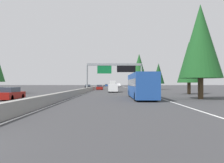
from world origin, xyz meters
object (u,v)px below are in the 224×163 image
object	(u,v)px
oncoming_far	(10,94)
conifer_right_foreground	(200,41)
sedan_near_right	(100,87)
pickup_mid_right	(119,85)
sedan_far_left	(106,85)
bus_far_right	(141,85)
conifer_right_mid	(159,74)
minivan_distant_b	(113,88)
box_truck_far_center	(113,84)
conifer_right_far	(139,67)
sign_gantry_overhead	(115,69)
oncoming_near	(88,87)
bus_near_center	(113,84)
sedan_mid_center	(113,87)
conifer_right_near	(189,62)

from	to	relation	value
oncoming_far	conifer_right_foreground	xyz separation A→B (m)	(1.43, -22.55, 6.36)
sedan_near_right	pickup_mid_right	bearing A→B (deg)	-6.71
sedan_far_left	oncoming_far	world-z (taller)	same
bus_far_right	conifer_right_mid	size ratio (longest dim) A/B	1.42
minivan_distant_b	box_truck_far_center	distance (m)	68.60
conifer_right_foreground	conifer_right_far	size ratio (longest dim) A/B	0.86
sign_gantry_overhead	sedan_far_left	distance (m)	86.63
oncoming_near	conifer_right_mid	bearing A→B (deg)	70.10
box_truck_far_center	conifer_right_mid	size ratio (longest dim) A/B	1.05
sedan_far_left	conifer_right_foreground	distance (m)	110.32
minivan_distant_b	conifer_right_mid	xyz separation A→B (m)	(20.82, -14.06, 3.95)
bus_near_center	conifer_right_far	size ratio (longest dim) A/B	0.86
sedan_near_right	sedan_mid_center	xyz separation A→B (m)	(16.90, -3.78, 0.00)
minivan_distant_b	bus_near_center	size ratio (longest dim) A/B	0.43
sedan_near_right	box_truck_far_center	world-z (taller)	box_truck_far_center
minivan_distant_b	sedan_far_left	bearing A→B (deg)	2.54
bus_near_center	oncoming_near	size ratio (longest dim) A/B	2.61
oncoming_far	minivan_distant_b	bearing A→B (deg)	150.72
pickup_mid_right	conifer_right_near	size ratio (longest dim) A/B	0.60
bus_far_right	box_truck_far_center	size ratio (longest dim) A/B	1.35
minivan_distant_b	oncoming_far	distance (m)	24.38
sign_gantry_overhead	bus_near_center	bearing A→B (deg)	0.62
bus_far_right	sign_gantry_overhead	bearing A→B (deg)	7.94
sign_gantry_overhead	pickup_mid_right	xyz separation A→B (m)	(77.25, -3.10, -4.19)
sign_gantry_overhead	conifer_right_foreground	bearing A→B (deg)	-155.91
bus_far_right	sedan_near_right	size ratio (longest dim) A/B	2.61
bus_far_right	box_truck_far_center	bearing A→B (deg)	2.34
sedan_near_right	conifer_right_far	distance (m)	26.61
minivan_distant_b	sedan_far_left	world-z (taller)	minivan_distant_b
minivan_distant_b	conifer_right_far	world-z (taller)	conifer_right_far
sedan_mid_center	conifer_right_far	distance (m)	13.48
oncoming_near	conifer_right_far	bearing A→B (deg)	117.07
minivan_distant_b	conifer_right_far	distance (m)	40.62
sedan_mid_center	oncoming_near	size ratio (longest dim) A/B	1.00
box_truck_far_center	sedan_mid_center	distance (m)	34.37
oncoming_near	oncoming_far	size ratio (longest dim) A/B	1.00
oncoming_far	conifer_right_near	world-z (taller)	conifer_right_near
minivan_distant_b	conifer_right_near	xyz separation A→B (m)	(-7.80, -13.41, 4.67)
bus_near_center	conifer_right_foreground	world-z (taller)	conifer_right_foreground
oncoming_near	oncoming_far	distance (m)	50.39
sedan_near_right	sedan_far_left	world-z (taller)	same
bus_far_right	box_truck_far_center	xyz separation A→B (m)	(87.48, 3.58, -0.11)
bus_far_right	box_truck_far_center	distance (m)	87.55
sedan_mid_center	oncoming_far	size ratio (longest dim) A/B	1.00
sedan_mid_center	conifer_right_foreground	world-z (taller)	conifer_right_foreground
oncoming_near	sedan_mid_center	bearing A→B (deg)	121.55
sign_gantry_overhead	oncoming_near	bearing A→B (deg)	19.09
sign_gantry_overhead	conifer_right_far	bearing A→B (deg)	-15.35
bus_far_right	conifer_right_far	size ratio (longest dim) A/B	0.86
sedan_far_left	oncoming_near	world-z (taller)	same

